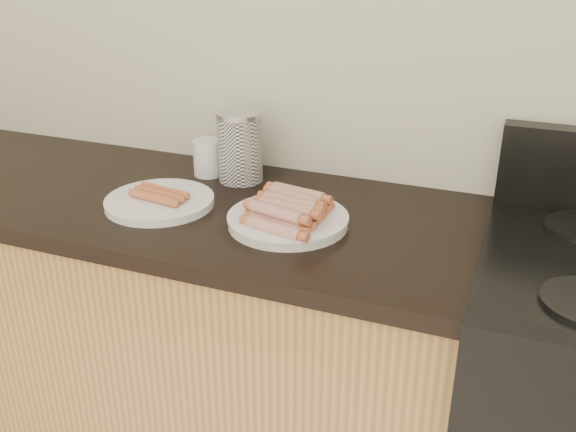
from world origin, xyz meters
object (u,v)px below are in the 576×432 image
at_px(side_plate, 160,202).
at_px(canister, 240,147).
at_px(main_plate, 288,221).
at_px(mug, 208,158).

height_order(side_plate, canister, canister).
distance_m(main_plate, mug, 0.40).
bearing_deg(side_plate, main_plate, 1.54).
bearing_deg(side_plate, mug, 87.07).
bearing_deg(mug, side_plate, -92.93).
relative_size(main_plate, mug, 2.79).
xyz_separation_m(main_plate, mug, (-0.33, 0.23, 0.04)).
bearing_deg(canister, mug, 177.83).
xyz_separation_m(canister, mug, (-0.10, 0.00, -0.05)).
bearing_deg(main_plate, canister, 135.39).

